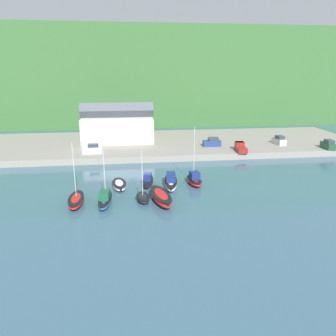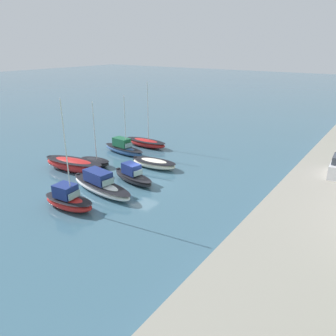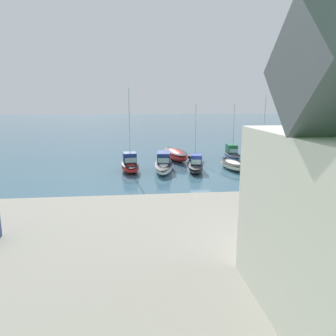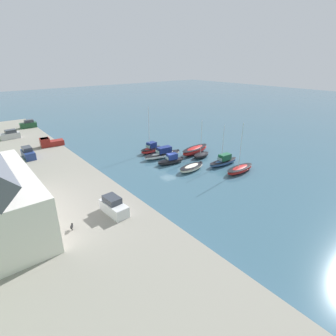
{
  "view_description": "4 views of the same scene",
  "coord_description": "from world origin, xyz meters",
  "px_view_note": "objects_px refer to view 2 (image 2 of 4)",
  "views": [
    {
      "loc": [
        -2.77,
        -54.24,
        18.92
      ],
      "look_at": [
        4.3,
        1.7,
        2.03
      ],
      "focal_mm": 35.0,
      "sensor_mm": 36.0,
      "label": 1
    },
    {
      "loc": [
        24.9,
        20.64,
        13.95
      ],
      "look_at": [
        -1.26,
        2.26,
        1.84
      ],
      "focal_mm": 35.0,
      "sensor_mm": 36.0,
      "label": 2
    },
    {
      "loc": [
        8.08,
        37.05,
        8.59
      ],
      "look_at": [
        4.79,
        7.26,
        2.28
      ],
      "focal_mm": 35.0,
      "sensor_mm": 36.0,
      "label": 3
    },
    {
      "loc": [
        -36.4,
        29.35,
        19.13
      ],
      "look_at": [
        -4.54,
        3.67,
        1.98
      ],
      "focal_mm": 28.0,
      "sensor_mm": 36.0,
      "label": 4
    }
  ],
  "objects_px": {
    "moored_boat_4": "(146,143)",
    "moored_boat_7": "(74,165)",
    "moored_boat_0": "(154,163)",
    "moored_boat_6": "(95,162)",
    "moored_boat_1": "(133,176)",
    "moored_boat_2": "(100,185)",
    "moored_boat_5": "(123,148)",
    "moored_boat_3": "(68,200)"
  },
  "relations": [
    {
      "from": "moored_boat_4",
      "to": "moored_boat_7",
      "type": "xyz_separation_m",
      "value": [
        12.47,
        -0.82,
        0.18
      ]
    },
    {
      "from": "moored_boat_0",
      "to": "moored_boat_6",
      "type": "distance_m",
      "value": 7.24
    },
    {
      "from": "moored_boat_0",
      "to": "moored_boat_6",
      "type": "xyz_separation_m",
      "value": [
        3.64,
        -6.26,
        -0.02
      ]
    },
    {
      "from": "moored_boat_1",
      "to": "moored_boat_2",
      "type": "bearing_deg",
      "value": -3.29
    },
    {
      "from": "moored_boat_0",
      "to": "moored_boat_6",
      "type": "height_order",
      "value": "moored_boat_6"
    },
    {
      "from": "moored_boat_1",
      "to": "moored_boat_6",
      "type": "relative_size",
      "value": 0.75
    },
    {
      "from": "moored_boat_4",
      "to": "moored_boat_5",
      "type": "bearing_deg",
      "value": -7.64
    },
    {
      "from": "moored_boat_2",
      "to": "moored_boat_5",
      "type": "height_order",
      "value": "moored_boat_5"
    },
    {
      "from": "moored_boat_0",
      "to": "moored_boat_7",
      "type": "bearing_deg",
      "value": -54.02
    },
    {
      "from": "moored_boat_6",
      "to": "moored_boat_5",
      "type": "bearing_deg",
      "value": 178.86
    },
    {
      "from": "moored_boat_1",
      "to": "moored_boat_5",
      "type": "height_order",
      "value": "moored_boat_5"
    },
    {
      "from": "moored_boat_0",
      "to": "moored_boat_3",
      "type": "height_order",
      "value": "moored_boat_3"
    },
    {
      "from": "moored_boat_0",
      "to": "moored_boat_4",
      "type": "bearing_deg",
      "value": -140.94
    },
    {
      "from": "moored_boat_0",
      "to": "moored_boat_1",
      "type": "height_order",
      "value": "moored_boat_1"
    },
    {
      "from": "moored_boat_1",
      "to": "moored_boat_3",
      "type": "xyz_separation_m",
      "value": [
        7.91,
        -0.81,
        0.12
      ]
    },
    {
      "from": "moored_boat_2",
      "to": "moored_boat_3",
      "type": "bearing_deg",
      "value": 8.41
    },
    {
      "from": "moored_boat_1",
      "to": "moored_boat_7",
      "type": "distance_m",
      "value": 8.02
    },
    {
      "from": "moored_boat_3",
      "to": "moored_boat_5",
      "type": "distance_m",
      "value": 16.2
    },
    {
      "from": "moored_boat_0",
      "to": "moored_boat_5",
      "type": "relative_size",
      "value": 0.77
    },
    {
      "from": "moored_boat_3",
      "to": "moored_boat_7",
      "type": "height_order",
      "value": "moored_boat_3"
    },
    {
      "from": "moored_boat_1",
      "to": "moored_boat_3",
      "type": "bearing_deg",
      "value": 4.64
    },
    {
      "from": "moored_boat_2",
      "to": "moored_boat_6",
      "type": "xyz_separation_m",
      "value": [
        -5.06,
        -6.21,
        -0.27
      ]
    },
    {
      "from": "moored_boat_5",
      "to": "moored_boat_7",
      "type": "relative_size",
      "value": 0.95
    },
    {
      "from": "moored_boat_2",
      "to": "moored_boat_7",
      "type": "distance_m",
      "value": 7.36
    },
    {
      "from": "moored_boat_0",
      "to": "moored_boat_1",
      "type": "relative_size",
      "value": 1.02
    },
    {
      "from": "moored_boat_2",
      "to": "moored_boat_4",
      "type": "height_order",
      "value": "moored_boat_4"
    },
    {
      "from": "moored_boat_2",
      "to": "moored_boat_5",
      "type": "relative_size",
      "value": 1.1
    },
    {
      "from": "moored_boat_4",
      "to": "moored_boat_6",
      "type": "relative_size",
      "value": 1.17
    },
    {
      "from": "moored_boat_3",
      "to": "moored_boat_7",
      "type": "relative_size",
      "value": 1.2
    },
    {
      "from": "moored_boat_3",
      "to": "moored_boat_4",
      "type": "relative_size",
      "value": 1.08
    },
    {
      "from": "moored_boat_2",
      "to": "moored_boat_7",
      "type": "relative_size",
      "value": 1.05
    },
    {
      "from": "moored_boat_5",
      "to": "moored_boat_7",
      "type": "xyz_separation_m",
      "value": [
        8.21,
        -0.32,
        0.02
      ]
    },
    {
      "from": "moored_boat_1",
      "to": "moored_boat_2",
      "type": "distance_m",
      "value": 3.93
    },
    {
      "from": "moored_boat_3",
      "to": "moored_boat_6",
      "type": "relative_size",
      "value": 1.26
    },
    {
      "from": "moored_boat_1",
      "to": "moored_boat_5",
      "type": "distance_m",
      "value": 10.18
    },
    {
      "from": "moored_boat_1",
      "to": "moored_boat_7",
      "type": "height_order",
      "value": "moored_boat_1"
    },
    {
      "from": "moored_boat_6",
      "to": "moored_boat_3",
      "type": "bearing_deg",
      "value": 29.25
    },
    {
      "from": "moored_boat_5",
      "to": "moored_boat_7",
      "type": "height_order",
      "value": "moored_boat_5"
    },
    {
      "from": "moored_boat_1",
      "to": "moored_boat_5",
      "type": "xyz_separation_m",
      "value": [
        -6.8,
        -7.57,
        0.04
      ]
    },
    {
      "from": "moored_boat_4",
      "to": "moored_boat_6",
      "type": "bearing_deg",
      "value": -1.4
    },
    {
      "from": "moored_boat_1",
      "to": "moored_boat_2",
      "type": "relative_size",
      "value": 0.68
    },
    {
      "from": "moored_boat_1",
      "to": "moored_boat_5",
      "type": "relative_size",
      "value": 0.75
    }
  ]
}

